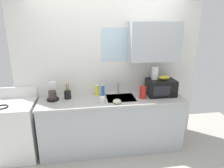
{
  "coord_description": "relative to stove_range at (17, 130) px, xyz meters",
  "views": [
    {
      "loc": [
        -0.47,
        -3.08,
        2.14
      ],
      "look_at": [
        0.0,
        0.0,
        1.15
      ],
      "focal_mm": 33.19,
      "sensor_mm": 36.0,
      "label": 1
    }
  ],
  "objects": [
    {
      "name": "dish_soap_bottle_yellow",
      "position": [
        1.29,
        0.18,
        0.54
      ],
      "size": [
        0.06,
        0.06,
        0.21
      ],
      "color": "yellow",
      "rests_on": "counter_unit"
    },
    {
      "name": "utensil_crock",
      "position": [
        0.81,
        0.12,
        0.51
      ],
      "size": [
        0.11,
        0.11,
        0.26
      ],
      "color": "black",
      "rests_on": "counter_unit"
    },
    {
      "name": "mug_white",
      "position": [
        1.34,
        -0.14,
        0.49
      ],
      "size": [
        0.08,
        0.08,
        0.09
      ],
      "primitive_type": "cylinder",
      "color": "white",
      "rests_on": "counter_unit"
    },
    {
      "name": "cereal_canister",
      "position": [
        2.01,
        -0.05,
        0.54
      ],
      "size": [
        0.1,
        0.1,
        0.2
      ],
      "primitive_type": "cylinder",
      "color": "red",
      "rests_on": "counter_unit"
    },
    {
      "name": "stove_range",
      "position": [
        0.0,
        0.0,
        0.0
      ],
      "size": [
        0.6,
        0.6,
        1.08
      ],
      "color": "white",
      "rests_on": "ground"
    },
    {
      "name": "sink_faucet",
      "position": [
        1.66,
        0.24,
        0.54
      ],
      "size": [
        0.03,
        0.03,
        0.19
      ],
      "primitive_type": "cylinder",
      "color": "#B2B5BA",
      "rests_on": "counter_unit"
    },
    {
      "name": "paper_towel_roll",
      "position": [
        2.25,
        0.1,
        0.82
      ],
      "size": [
        0.11,
        0.11,
        0.22
      ],
      "primitive_type": "cylinder",
      "color": "white",
      "rests_on": "microwave"
    },
    {
      "name": "counter_unit",
      "position": [
        1.52,
        -0.0,
        0.0
      ],
      "size": [
        2.34,
        0.63,
        0.9
      ],
      "color": "#B2B7BC",
      "rests_on": "ground"
    },
    {
      "name": "dish_soap_bottle_blue",
      "position": [
        1.38,
        0.16,
        0.54
      ],
      "size": [
        0.06,
        0.06,
        0.21
      ],
      "color": "blue",
      "rests_on": "counter_unit"
    },
    {
      "name": "coffee_maker",
      "position": [
        0.58,
        0.1,
        0.55
      ],
      "size": [
        0.19,
        0.21,
        0.28
      ],
      "color": "black",
      "rests_on": "counter_unit"
    },
    {
      "name": "banana_bunch",
      "position": [
        2.4,
        0.05,
        0.75
      ],
      "size": [
        0.2,
        0.11,
        0.07
      ],
      "primitive_type": "ellipsoid",
      "color": "gold",
      "rests_on": "microwave"
    },
    {
      "name": "microwave",
      "position": [
        2.35,
        0.04,
        0.58
      ],
      "size": [
        0.46,
        0.35,
        0.27
      ],
      "color": "black",
      "rests_on": "counter_unit"
    },
    {
      "name": "kitchen_wall_assembly",
      "position": [
        1.64,
        0.31,
        0.89
      ],
      "size": [
        3.11,
        0.42,
        2.5
      ],
      "color": "white",
      "rests_on": "ground"
    },
    {
      "name": "small_bowl",
      "position": [
        1.56,
        -0.2,
        0.47
      ],
      "size": [
        0.13,
        0.13,
        0.06
      ],
      "primitive_type": "ellipsoid",
      "color": "beige",
      "rests_on": "counter_unit"
    }
  ]
}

